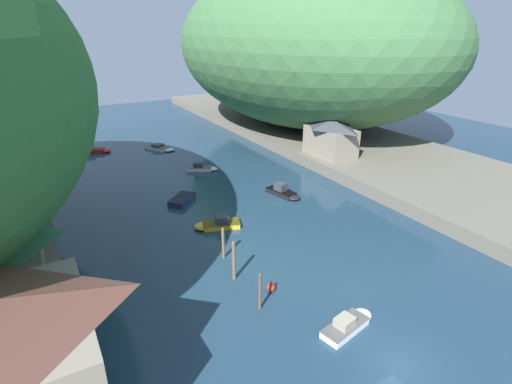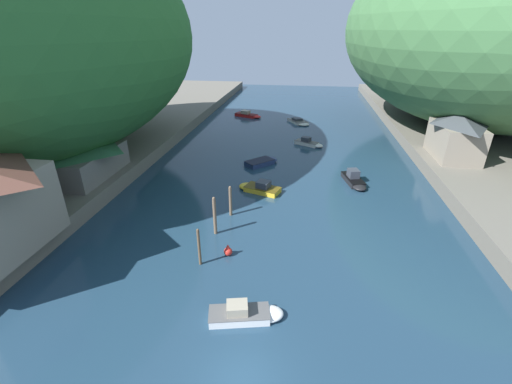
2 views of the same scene
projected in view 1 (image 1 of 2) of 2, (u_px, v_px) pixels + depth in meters
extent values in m
plane|color=#1E384C|center=(203.00, 194.00, 47.61)|extent=(130.00, 130.00, 0.00)
cube|color=#666056|center=(372.00, 154.00, 59.75)|extent=(22.00, 120.00, 1.52)
ellipsoid|color=#3D6B3D|center=(307.00, 46.00, 69.94)|extent=(41.43, 58.00, 27.42)
cube|color=gray|center=(330.00, 142.00, 55.92)|extent=(4.28, 7.17, 3.94)
pyramid|color=#3D4247|center=(332.00, 123.00, 54.91)|extent=(4.62, 7.75, 1.26)
cube|color=red|center=(90.00, 151.00, 62.74)|extent=(4.63, 3.33, 0.52)
ellipsoid|color=red|center=(104.00, 151.00, 62.91)|extent=(2.63, 2.34, 0.52)
cube|color=#450A0A|center=(90.00, 149.00, 62.64)|extent=(4.72, 3.39, 0.03)
cube|color=#9E937F|center=(89.00, 148.00, 62.51)|extent=(1.86, 1.69, 0.61)
cube|color=navy|center=(182.00, 200.00, 45.23)|extent=(3.76, 3.76, 0.58)
ellipsoid|color=navy|center=(188.00, 194.00, 46.76)|extent=(2.47, 2.47, 0.58)
cube|color=black|center=(182.00, 197.00, 45.11)|extent=(3.83, 3.83, 0.03)
cube|color=white|center=(345.00, 328.00, 26.19)|extent=(3.71, 2.13, 0.50)
ellipsoid|color=white|center=(360.00, 316.00, 27.26)|extent=(1.99, 1.69, 0.50)
cube|color=#525252|center=(345.00, 325.00, 26.08)|extent=(3.79, 2.18, 0.03)
cube|color=#9E937F|center=(345.00, 322.00, 25.90)|extent=(1.41, 1.23, 0.63)
cube|color=black|center=(281.00, 193.00, 47.21)|extent=(2.37, 3.96, 0.54)
ellipsoid|color=black|center=(293.00, 197.00, 45.97)|extent=(1.85, 2.14, 0.54)
cube|color=black|center=(281.00, 190.00, 47.10)|extent=(2.41, 4.04, 0.03)
cube|color=#333842|center=(280.00, 187.00, 47.01)|extent=(1.35, 1.51, 0.90)
cube|color=gold|center=(221.00, 225.00, 39.71)|extent=(3.95, 2.82, 0.51)
ellipsoid|color=gold|center=(203.00, 226.00, 39.40)|extent=(2.23, 2.16, 0.51)
cube|color=#4C3E0E|center=(221.00, 222.00, 39.60)|extent=(4.03, 2.88, 0.03)
cube|color=#333842|center=(222.00, 219.00, 39.49)|extent=(1.58, 1.57, 0.70)
cube|color=silver|center=(199.00, 169.00, 55.07)|extent=(3.64, 2.82, 0.50)
ellipsoid|color=silver|center=(211.00, 169.00, 55.09)|extent=(2.11, 1.94, 0.50)
cube|color=#504E4A|center=(199.00, 167.00, 54.96)|extent=(3.71, 2.88, 0.03)
cube|color=#333842|center=(198.00, 165.00, 54.84)|extent=(1.50, 1.40, 0.65)
cube|color=silver|center=(158.00, 148.00, 64.75)|extent=(3.93, 4.59, 0.37)
ellipsoid|color=silver|center=(168.00, 149.00, 63.83)|extent=(2.77, 2.79, 0.37)
cube|color=#504E4A|center=(158.00, 146.00, 64.67)|extent=(4.00, 4.68, 0.03)
cube|color=#333842|center=(158.00, 145.00, 64.66)|extent=(2.00, 1.99, 0.40)
cylinder|color=brown|center=(260.00, 292.00, 27.77)|extent=(0.21, 0.21, 2.85)
sphere|color=brown|center=(260.00, 275.00, 27.20)|extent=(0.18, 0.18, 0.18)
cylinder|color=brown|center=(234.00, 261.00, 31.07)|extent=(0.28, 0.28, 3.21)
sphere|color=brown|center=(233.00, 243.00, 30.43)|extent=(0.25, 0.25, 0.25)
cylinder|color=brown|center=(223.00, 244.00, 34.02)|extent=(0.27, 0.27, 2.74)
sphere|color=brown|center=(223.00, 229.00, 33.47)|extent=(0.24, 0.24, 0.24)
sphere|color=red|center=(271.00, 288.00, 30.08)|extent=(0.64, 0.64, 0.64)
cone|color=red|center=(271.00, 282.00, 29.89)|extent=(0.32, 0.32, 0.32)
cylinder|color=#282D3D|center=(62.00, 338.00, 22.98)|extent=(0.13, 0.13, 0.85)
cylinder|color=#282D3D|center=(61.00, 337.00, 23.11)|extent=(0.13, 0.13, 0.85)
cube|color=#2D2D33|center=(59.00, 327.00, 22.76)|extent=(0.27, 0.41, 0.62)
sphere|color=#9E7051|center=(58.00, 322.00, 22.60)|extent=(0.22, 0.22, 0.22)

